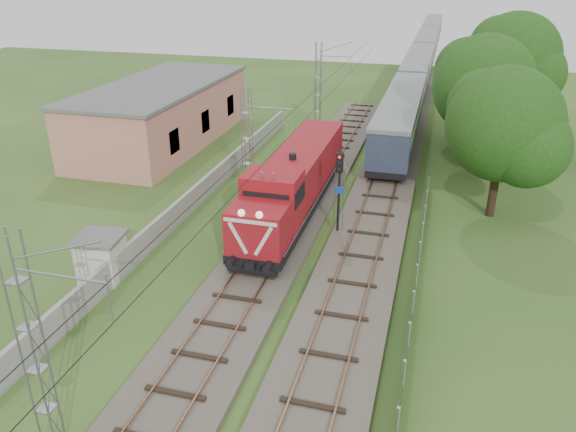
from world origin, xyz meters
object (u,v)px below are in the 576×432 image
(signal_post, at_px, (339,179))
(relay_hut, at_px, (101,257))
(coach_rake, at_px, (423,55))
(locomotive, at_px, (295,181))

(signal_post, distance_m, relay_hut, 13.40)
(coach_rake, height_order, relay_hut, coach_rake)
(signal_post, bearing_deg, locomotive, 145.20)
(signal_post, bearing_deg, relay_hut, -143.32)
(coach_rake, bearing_deg, relay_hut, -101.33)
(signal_post, xyz_separation_m, relay_hut, (-10.58, -7.88, -2.36))
(locomotive, distance_m, relay_hut, 12.56)
(locomotive, relative_size, signal_post, 3.34)
(locomotive, relative_size, coach_rake, 0.19)
(coach_rake, bearing_deg, locomotive, -95.51)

